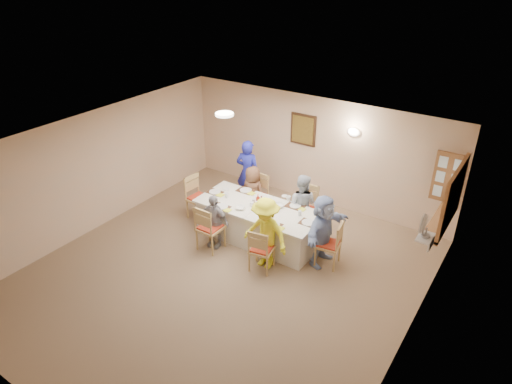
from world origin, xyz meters
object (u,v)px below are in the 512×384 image
Objects in this scene: chair_back_right at (304,209)px; chair_front_left at (210,227)px; chair_back_left at (256,195)px; dining_table at (258,223)px; chair_front_right at (262,249)px; diner_right_end at (323,230)px; chair_right_end at (328,244)px; caregiver at (248,173)px; chair_left_end at (199,198)px; desk_fan at (425,228)px; serving_hatch at (453,198)px; condiment_ketchup at (258,200)px; diner_front_left at (214,221)px; diner_back_left at (253,192)px; diner_back_right at (301,205)px; diner_front_right at (265,233)px.

chair_back_right reaches higher than chair_front_left.
dining_table is at bearing -49.57° from chair_back_left.
diner_right_end is at bearing -146.27° from chair_front_right.
chair_back_right reaches higher than chair_right_end.
chair_left_end is at bearing 56.42° from caregiver.
desk_fan reaches higher than chair_front_left.
dining_table is at bearing -85.48° from chair_left_end.
chair_right_end is 0.65× the size of diner_right_end.
chair_back_right is 1.16m from diner_right_end.
dining_table is 1.01m from chair_front_left.
chair_front_left is at bearing 115.55° from diner_right_end.
serving_hatch reaches higher than dining_table.
chair_front_left is 1.08m from condiment_ketchup.
caregiver reaches higher than condiment_ketchup.
serving_hatch reaches higher than chair_right_end.
chair_back_left is 0.83× the size of diner_front_left.
condiment_ketchup is (-0.04, 0.03, 0.51)m from dining_table.
diner_back_left is (-1.20, 1.48, 0.16)m from chair_front_right.
chair_left_end reaches higher than chair_front_right.
chair_left_end is at bearing -39.59° from chair_front_left.
caregiver is (-1.65, 0.35, 0.28)m from chair_back_right.
dining_table is (-3.22, 0.32, -1.17)m from desk_fan.
diner_front_left is (-1.20, -1.36, -0.10)m from diner_back_right.
desk_fan is 3.03m from chair_back_right.
diner_back_left reaches higher than chair_back_right.
chair_back_left is 0.94× the size of chair_back_right.
chair_right_end reaches higher than chair_front_right.
condiment_ketchup is at bearing -123.55° from chair_front_left.
chair_back_right is 4.03× the size of condiment_ketchup.
chair_back_left is 0.78× the size of diner_back_left.
diner_back_left is at bearing -61.53° from chair_front_right.
diner_back_right is 0.95× the size of diner_right_end.
desk_fan is at bearing 150.96° from caregiver.
chair_front_left reaches higher than dining_table.
chair_back_right is 1.09× the size of chair_right_end.
condiment_ketchup is (1.51, 0.03, 0.39)m from chair_left_end.
chair_left_end is 0.86× the size of diner_front_left.
chair_right_end is (1.55, 0.00, 0.08)m from dining_table.
condiment_ketchup is at bearing -100.31° from chair_right_end.
diner_back_left is 4.83× the size of condiment_ketchup.
desk_fan is 0.31× the size of chair_left_end.
chair_back_right is at bearing -100.57° from chair_front_right.
diner_back_left reaches higher than chair_back_left.
desk_fan reaches higher than chair_front_right.
serving_hatch is 4.07m from chair_back_left.
chair_front_left is 1.23m from diner_front_right.
caregiver reaches higher than diner_front_right.
chair_front_left is 0.82× the size of diner_back_left.
chair_back_right is at bearing -65.07° from chair_left_end.
diner_front_left is at bearing -156.43° from serving_hatch.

